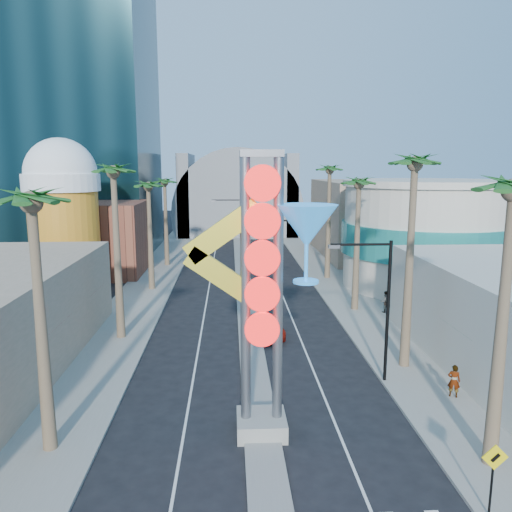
{
  "coord_description": "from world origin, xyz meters",
  "views": [
    {
      "loc": [
        -1.32,
        -17.73,
        11.86
      ],
      "look_at": [
        0.55,
        18.28,
        5.38
      ],
      "focal_mm": 35.0,
      "sensor_mm": 36.0,
      "label": 1
    }
  ],
  "objects_px": {
    "pedestrian_a": "(454,381)",
    "pedestrian_b": "(385,302)",
    "red_pickup": "(267,327)",
    "neon_sign": "(281,275)"
  },
  "relations": [
    {
      "from": "pedestrian_a",
      "to": "pedestrian_b",
      "type": "bearing_deg",
      "value": -69.36
    },
    {
      "from": "pedestrian_a",
      "to": "red_pickup",
      "type": "bearing_deg",
      "value": -24.37
    },
    {
      "from": "neon_sign",
      "to": "red_pickup",
      "type": "xyz_separation_m",
      "value": [
        0.38,
        13.15,
        -6.64
      ]
    },
    {
      "from": "neon_sign",
      "to": "red_pickup",
      "type": "distance_m",
      "value": 14.74
    },
    {
      "from": "pedestrian_a",
      "to": "pedestrian_b",
      "type": "xyz_separation_m",
      "value": [
        1.12,
        15.13,
        0.02
      ]
    },
    {
      "from": "neon_sign",
      "to": "pedestrian_b",
      "type": "bearing_deg",
      "value": 59.9
    },
    {
      "from": "red_pickup",
      "to": "pedestrian_b",
      "type": "height_order",
      "value": "pedestrian_b"
    },
    {
      "from": "red_pickup",
      "to": "neon_sign",
      "type": "bearing_deg",
      "value": -94.27
    },
    {
      "from": "neon_sign",
      "to": "red_pickup",
      "type": "bearing_deg",
      "value": 88.33
    },
    {
      "from": "neon_sign",
      "to": "pedestrian_a",
      "type": "xyz_separation_m",
      "value": [
        9.28,
        2.82,
        -6.29
      ]
    }
  ]
}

